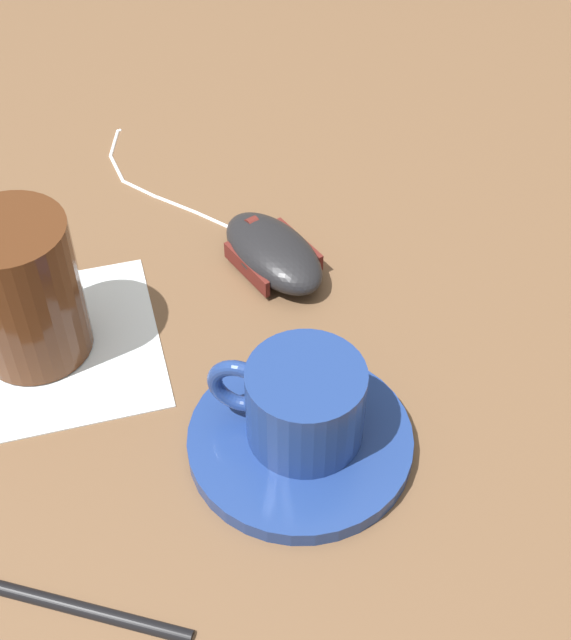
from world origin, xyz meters
TOP-DOWN VIEW (x-y plane):
  - ground_plane at (0.00, 0.00)m, footprint 3.00×3.00m
  - saucer at (-0.04, -0.05)m, footprint 0.15×0.15m
  - coffee_cup at (-0.04, -0.05)m, footprint 0.08×0.10m
  - computer_mouse at (0.13, -0.08)m, footprint 0.12×0.08m
  - mouse_cable at (0.26, -0.01)m, footprint 0.18×0.08m
  - napkin_under_glass at (0.09, 0.10)m, footprint 0.16×0.16m
  - drinking_glass at (0.10, 0.11)m, footprint 0.08×0.08m
  - pen at (-0.11, 0.11)m, footprint 0.09×0.13m

SIDE VIEW (x-z plane):
  - ground_plane at x=0.00m, z-range 0.00..0.00m
  - napkin_under_glass at x=0.09m, z-range 0.00..0.00m
  - mouse_cable at x=0.26m, z-range 0.00..0.00m
  - pen at x=-0.11m, z-range 0.00..0.01m
  - saucer at x=-0.04m, z-range 0.00..0.01m
  - computer_mouse at x=0.13m, z-range 0.00..0.03m
  - coffee_cup at x=-0.04m, z-range 0.01..0.07m
  - drinking_glass at x=0.10m, z-range 0.00..0.11m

